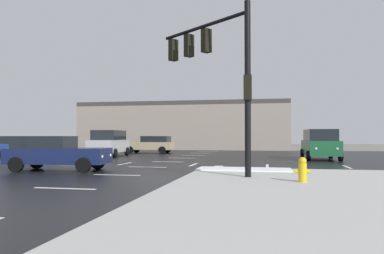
# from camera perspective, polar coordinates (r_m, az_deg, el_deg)

# --- Properties ---
(ground_plane) EXTENTS (120.00, 120.00, 0.00)m
(ground_plane) POSITION_cam_1_polar(r_m,az_deg,el_deg) (21.28, -5.10, -5.70)
(ground_plane) COLOR slate
(road_asphalt) EXTENTS (44.00, 44.00, 0.02)m
(road_asphalt) POSITION_cam_1_polar(r_m,az_deg,el_deg) (21.28, -5.10, -5.67)
(road_asphalt) COLOR black
(road_asphalt) RESTS_ON ground_plane
(snow_strip_curbside) EXTENTS (4.00, 1.60, 0.06)m
(snow_strip_curbside) POSITION_cam_1_polar(r_m,az_deg,el_deg) (16.46, 7.88, -6.36)
(snow_strip_curbside) COLOR white
(snow_strip_curbside) RESTS_ON sidewalk_corner
(lane_markings) EXTENTS (36.15, 36.15, 0.01)m
(lane_markings) POSITION_cam_1_polar(r_m,az_deg,el_deg) (19.64, -2.85, -5.99)
(lane_markings) COLOR silver
(lane_markings) RESTS_ON road_asphalt
(traffic_signal_mast) EXTENTS (4.01, 3.27, 6.35)m
(traffic_signal_mast) POSITION_cam_1_polar(r_m,az_deg,el_deg) (14.95, 3.84, 9.76)
(traffic_signal_mast) COLOR black
(traffic_signal_mast) RESTS_ON sidewalk_corner
(fire_hydrant) EXTENTS (0.48, 0.26, 0.79)m
(fire_hydrant) POSITION_cam_1_polar(r_m,az_deg,el_deg) (12.49, 16.44, -6.21)
(fire_hydrant) COLOR gold
(fire_hydrant) RESTS_ON sidewalk_corner
(strip_building_background) EXTENTS (25.01, 8.00, 5.66)m
(strip_building_background) POSITION_cam_1_polar(r_m,az_deg,el_deg) (46.57, -1.06, 0.12)
(strip_building_background) COLOR gray
(strip_building_background) RESTS_ON ground_plane
(sedan_navy) EXTENTS (4.67, 2.38, 1.58)m
(sedan_navy) POSITION_cam_1_polar(r_m,az_deg,el_deg) (18.37, -20.07, -3.64)
(sedan_navy) COLOR #141E47
(sedan_navy) RESTS_ON road_asphalt
(suv_green) EXTENTS (2.27, 4.88, 2.03)m
(suv_green) POSITION_cam_1_polar(r_m,az_deg,el_deg) (26.82, 18.86, -2.41)
(suv_green) COLOR #195933
(suv_green) RESTS_ON road_asphalt
(sedan_blue) EXTENTS (4.63, 2.26, 1.58)m
(sedan_blue) POSITION_cam_1_polar(r_m,az_deg,el_deg) (29.85, -24.35, -2.70)
(sedan_blue) COLOR navy
(sedan_blue) RESTS_ON road_asphalt
(suv_silver) EXTENTS (2.53, 4.97, 2.03)m
(suv_silver) POSITION_cam_1_polar(r_m,az_deg,el_deg) (30.13, -12.47, -2.33)
(suv_silver) COLOR #B7BABF
(suv_silver) RESTS_ON road_asphalt
(sedan_tan) EXTENTS (4.54, 2.03, 1.58)m
(sedan_tan) POSITION_cam_1_polar(r_m,az_deg,el_deg) (35.05, -6.28, -2.61)
(sedan_tan) COLOR tan
(sedan_tan) RESTS_ON road_asphalt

